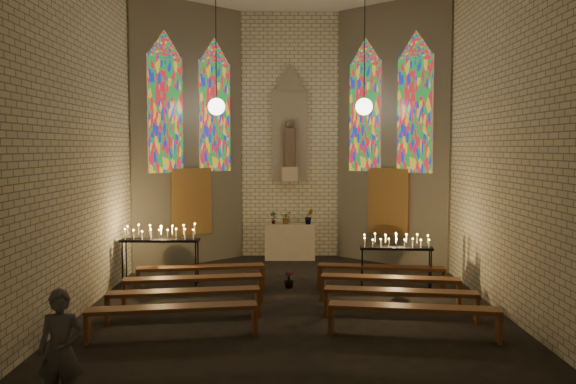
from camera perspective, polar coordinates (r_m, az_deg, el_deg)
The scene contains 18 objects.
floor at distance 12.89m, azimuth 0.34°, elevation -10.18°, with size 12.00×12.00×0.00m, color black.
room at distance 15.87m, azimuth 0.22°, elevation 6.02°, with size 8.22×12.43×7.00m.
altar at distance 18.14m, azimuth 0.17°, elevation -4.42°, with size 1.40×0.60×1.00m, color beige.
flower_vase_left at distance 18.04m, azimuth -1.33°, elevation -2.31°, with size 0.18×0.12×0.35m, color #4C723F.
flower_vase_center at distance 18.05m, azimuth -0.15°, elevation -2.29°, with size 0.32×0.28×0.36m, color #4C723F.
flower_vase_right at distance 17.96m, azimuth 1.87°, elevation -2.20°, with size 0.24×0.19×0.44m, color #4C723F.
aisle_flower_pot at distance 14.53m, azimuth 0.09°, elevation -7.76°, with size 0.22×0.22×0.39m, color #4C723F.
votive_stand_left at distance 15.02m, azimuth -11.29°, elevation -3.85°, with size 1.79×0.46×1.31m.
votive_stand_right at distance 14.47m, azimuth 9.60°, elevation -4.59°, with size 1.63×0.53×1.18m.
pew_left_0 at distance 14.41m, azimuth -7.73°, elevation -6.91°, with size 2.82×0.84×0.54m.
pew_right_0 at distance 14.45m, azimuth 8.27°, elevation -6.89°, with size 2.82×0.84×0.54m.
pew_left_1 at distance 13.25m, azimuth -8.42°, elevation -7.89°, with size 2.82×0.84×0.54m.
pew_right_1 at distance 13.29m, azimuth 9.04°, elevation -7.86°, with size 2.82×0.84×0.54m.
pew_left_2 at distance 12.09m, azimuth -9.23°, elevation -9.05°, with size 2.82×0.84×0.54m.
pew_right_2 at distance 12.13m, azimuth 9.97°, elevation -9.02°, with size 2.82×0.84×0.54m.
pew_left_3 at distance 10.94m, azimuth -10.23°, elevation -10.46°, with size 2.82×0.84×0.54m.
pew_right_3 at distance 10.99m, azimuth 11.09°, elevation -10.41°, with size 2.82×0.84×0.54m.
visitor at distance 8.26m, azimuth -19.53°, elevation -13.22°, with size 0.54×0.36×1.48m, color #46444D.
Camera 1 is at (-0.13, -12.49, 3.16)m, focal length 40.00 mm.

